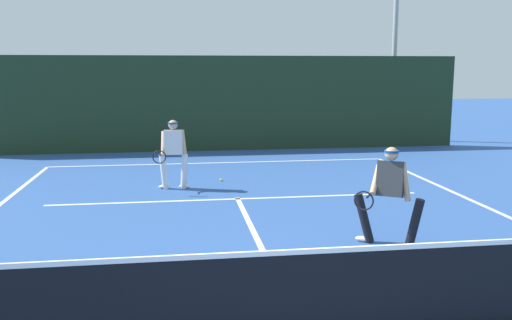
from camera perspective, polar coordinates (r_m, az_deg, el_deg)
name	(u,v)px	position (r m, az deg, el deg)	size (l,w,h in m)	color
court_line_baseline_far	(220,163)	(15.97, -3.70, -0.28)	(9.57, 0.10, 0.01)	white
court_line_service	(238,199)	(11.61, -1.89, -4.02)	(7.80, 0.10, 0.01)	white
court_line_centre	(260,245)	(8.66, 0.43, -8.78)	(0.10, 6.40, 0.01)	white
tennis_net	(310,298)	(5.54, 5.64, -13.96)	(10.49, 0.09, 1.06)	#1E4723
player_near	(389,192)	(8.71, 13.59, -3.24)	(1.16, 0.81, 1.54)	black
player_far	(173,151)	(12.56, -8.53, 0.89)	(0.81, 0.82, 1.57)	silver
tennis_ball	(55,310)	(6.84, -20.04, -14.28)	(0.07, 0.07, 0.07)	#D1E033
tennis_ball_extra	(221,180)	(13.41, -3.61, -2.05)	(0.07, 0.07, 0.07)	#D1E033
back_fence_windscreen	(214,104)	(18.20, -4.38, 5.82)	(16.58, 0.12, 3.09)	#1E321E
light_pole	(396,15)	(21.54, 14.23, 14.28)	(0.55, 0.44, 7.52)	#9EA39E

